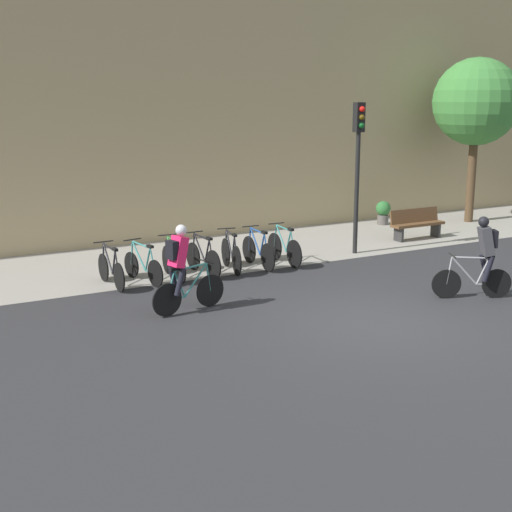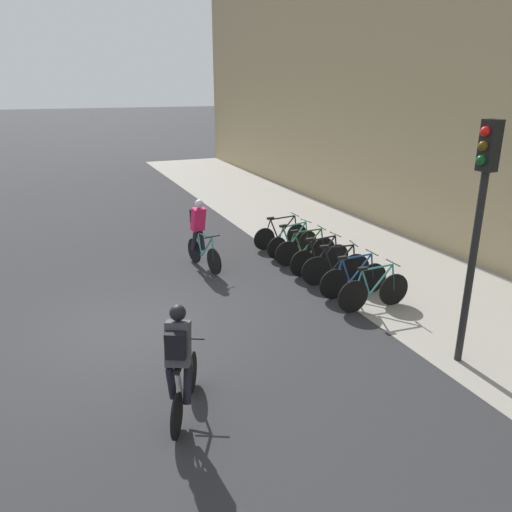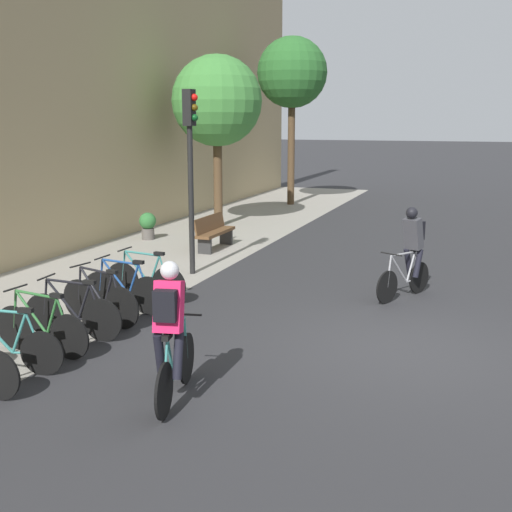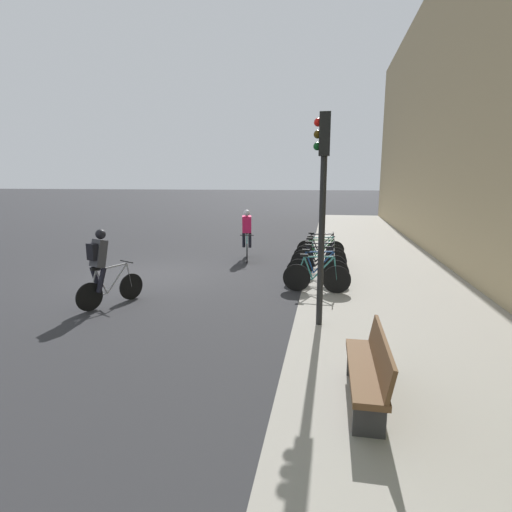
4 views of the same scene
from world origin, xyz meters
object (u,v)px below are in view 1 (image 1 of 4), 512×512
traffic_light_pole (358,151)px  cyclist_grey (482,255)px  parked_bike_1 (143,266)px  bench (417,223)px  cyclist_pink (181,266)px  parked_bike_6 (284,248)px  parked_bike_3 (203,258)px  parked_bike_2 (174,262)px  parked_bike_5 (258,251)px  parked_bike_4 (231,254)px  potted_plant (383,211)px  parked_bike_0 (111,269)px

traffic_light_pole → cyclist_grey: bearing=-93.1°
parked_bike_1 → bench: 8.84m
cyclist_pink → parked_bike_6: cyclist_pink is taller
traffic_light_pole → bench: size_ratio=2.27×
parked_bike_3 → parked_bike_6: (2.25, 0.00, 0.01)m
cyclist_grey → parked_bike_2: bearing=137.5°
parked_bike_2 → parked_bike_5: 2.26m
parked_bike_2 → cyclist_pink: bearing=-108.8°
parked_bike_4 → potted_plant: parked_bike_4 is taller
cyclist_grey → parked_bike_6: bearing=113.8°
parked_bike_5 → parked_bike_1: bearing=-180.0°
cyclist_pink → parked_bike_5: bearing=39.5°
cyclist_pink → parked_bike_2: 2.78m
cyclist_pink → parked_bike_6: size_ratio=1.04×
potted_plant → parked_bike_6: bearing=-150.9°
parked_bike_6 → traffic_light_pole: bearing=3.0°
cyclist_grey → potted_plant: cyclist_grey is taller
parked_bike_1 → bench: bearing=5.3°
parked_bike_5 → parked_bike_6: (0.75, 0.00, 0.00)m
parked_bike_1 → parked_bike_5: (3.00, 0.00, 0.02)m
parked_bike_1 → cyclist_pink: bearing=-92.9°
parked_bike_5 → parked_bike_6: bearing=0.0°
parked_bike_4 → bench: (6.55, 0.82, 0.06)m
parked_bike_5 → cyclist_grey: bearing=-58.9°
parked_bike_3 → traffic_light_pole: size_ratio=0.43×
cyclist_pink → bench: 9.57m
cyclist_grey → parked_bike_0: bearing=144.8°
cyclist_grey → parked_bike_2: size_ratio=1.03×
parked_bike_4 → parked_bike_6: parked_bike_4 is taller
parked_bike_6 → bench: 5.11m
parked_bike_1 → parked_bike_3: bearing=0.1°
parked_bike_6 → bench: size_ratio=0.97×
parked_bike_3 → potted_plant: size_ratio=2.18×
parked_bike_4 → potted_plant: bearing=23.8°
parked_bike_1 → parked_bike_5: size_ratio=0.97×
parked_bike_5 → potted_plant: size_ratio=2.18×
cyclist_pink → bench: (8.93, 3.40, -0.47)m
parked_bike_4 → potted_plant: (7.16, 3.15, 0.02)m
parked_bike_3 → bench: (7.30, 0.82, 0.07)m
parked_bike_6 → potted_plant: (5.65, 3.15, 0.02)m
parked_bike_5 → parked_bike_2: bearing=-180.0°
bench → potted_plant: bench is taller
cyclist_pink → cyclist_grey: bearing=-19.0°
parked_bike_0 → parked_bike_3: (2.26, 0.00, 0.01)m
parked_bike_0 → parked_bike_1: parked_bike_0 is taller
parked_bike_3 → parked_bike_1: bearing=-179.9°
parked_bike_1 → parked_bike_6: (3.76, 0.00, 0.03)m
traffic_light_pole → parked_bike_2: bearing=-178.7°
parked_bike_2 → bench: (8.05, 0.82, 0.07)m
cyclist_pink → parked_bike_3: cyclist_pink is taller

